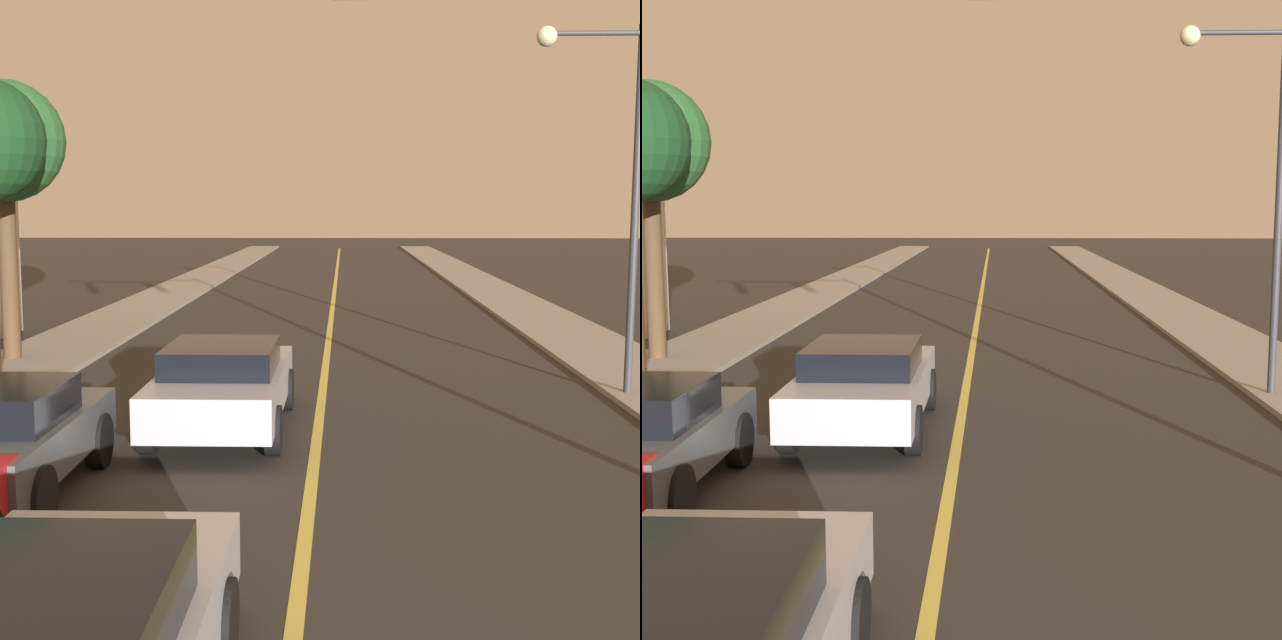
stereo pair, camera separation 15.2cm
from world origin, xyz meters
TOP-DOWN VIEW (x-y plane):
  - road_surface at (0.00, 36.00)m, footprint 10.53×80.00m
  - sidewalk_left at (-6.52, 36.00)m, footprint 2.50×80.00m
  - sidewalk_right at (6.52, 36.00)m, footprint 2.50×80.00m
  - car_near_lane_second at (-1.47, 11.78)m, footprint 2.00×4.60m
  - streetlamp_right at (5.14, 14.34)m, footprint 1.92×0.36m
  - tree_left_near at (-7.05, 17.70)m, footprint 2.66×2.66m

SIDE VIEW (x-z plane):
  - road_surface at x=0.00m, z-range 0.00..0.01m
  - sidewalk_left at x=-6.52m, z-range 0.00..0.12m
  - sidewalk_right at x=6.52m, z-range 0.00..0.12m
  - car_near_lane_second at x=-1.47m, z-range 0.05..1.46m
  - streetlamp_right at x=5.14m, z-range 1.10..7.65m
  - tree_left_near at x=-7.05m, z-range 1.77..7.91m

